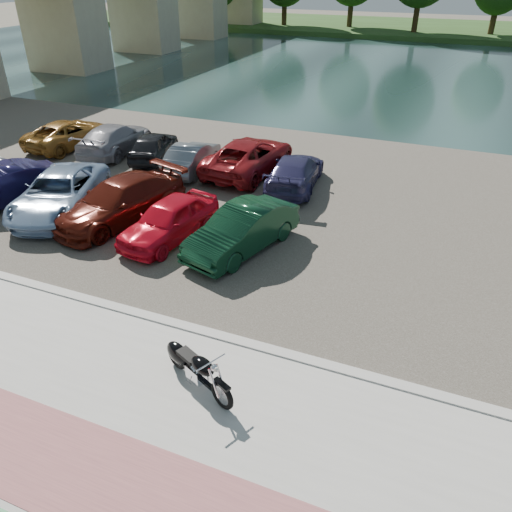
% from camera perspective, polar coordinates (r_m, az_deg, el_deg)
% --- Properties ---
extents(ground, '(200.00, 200.00, 0.00)m').
position_cam_1_polar(ground, '(11.76, -9.72, -14.83)').
color(ground, '#595447').
rests_on(ground, ground).
extents(promenade, '(60.00, 6.00, 0.10)m').
position_cam_1_polar(promenade, '(11.17, -12.50, -17.91)').
color(promenade, '#B3B1A9').
rests_on(promenade, ground).
extents(pink_path, '(60.00, 2.00, 0.01)m').
position_cam_1_polar(pink_path, '(10.44, -17.42, -23.09)').
color(pink_path, '#905155').
rests_on(pink_path, promenade).
extents(kerb, '(60.00, 0.30, 0.14)m').
position_cam_1_polar(kerb, '(12.96, -5.16, -8.91)').
color(kerb, '#B3B1A9').
rests_on(kerb, ground).
extents(parking_lot, '(60.00, 18.00, 0.04)m').
position_cam_1_polar(parking_lot, '(20.19, 6.56, 6.20)').
color(parking_lot, '#3D3A32').
rests_on(parking_lot, ground).
extents(river, '(120.00, 40.00, 0.00)m').
position_cam_1_polar(river, '(47.74, 17.29, 19.32)').
color(river, '#192E2D').
rests_on(river, ground).
extents(far_bank, '(120.00, 24.00, 0.60)m').
position_cam_1_polar(far_bank, '(79.31, 20.57, 23.08)').
color(far_bank, '#244016').
rests_on(far_bank, ground).
extents(motorcycle, '(2.19, 1.18, 1.05)m').
position_cam_1_polar(motorcycle, '(11.43, -7.28, -12.27)').
color(motorcycle, black).
rests_on(motorcycle, promenade).
extents(car_1, '(3.23, 4.90, 1.53)m').
position_cam_1_polar(car_1, '(21.74, -27.03, 7.04)').
color(car_1, '#141136').
rests_on(car_1, parking_lot).
extents(car_2, '(4.12, 5.89, 1.49)m').
position_cam_1_polar(car_2, '(20.31, -21.55, 6.72)').
color(car_2, '#86A1C2').
rests_on(car_2, parking_lot).
extents(car_3, '(3.50, 5.66, 1.53)m').
position_cam_1_polar(car_3, '(18.86, -15.29, 6.08)').
color(car_3, '#4D130B').
rests_on(car_3, parking_lot).
extents(car_4, '(2.27, 4.33, 1.41)m').
position_cam_1_polar(car_4, '(17.22, -9.87, 4.11)').
color(car_4, red).
rests_on(car_4, parking_lot).
extents(car_5, '(2.69, 4.68, 1.46)m').
position_cam_1_polar(car_5, '(16.26, -1.58, 3.02)').
color(car_5, '#0D321D').
rests_on(car_5, parking_lot).
extents(car_6, '(2.62, 5.00, 1.34)m').
position_cam_1_polar(car_6, '(27.99, -20.60, 12.98)').
color(car_6, '#8E5E20').
rests_on(car_6, parking_lot).
extents(car_7, '(2.47, 5.10, 1.43)m').
position_cam_1_polar(car_7, '(26.28, -15.83, 12.79)').
color(car_7, '#96959D').
rests_on(car_7, parking_lot).
extents(car_8, '(2.53, 4.19, 1.33)m').
position_cam_1_polar(car_8, '(24.92, -11.62, 12.26)').
color(car_8, black).
rests_on(car_8, parking_lot).
extents(car_9, '(1.76, 4.07, 1.30)m').
position_cam_1_polar(car_9, '(23.12, -7.32, 11.15)').
color(car_9, slate).
rests_on(car_9, parking_lot).
extents(car_10, '(2.88, 5.62, 1.52)m').
position_cam_1_polar(car_10, '(22.76, -0.81, 11.37)').
color(car_10, maroon).
rests_on(car_10, parking_lot).
extents(car_11, '(2.44, 4.86, 1.36)m').
position_cam_1_polar(car_11, '(21.22, 4.47, 9.58)').
color(car_11, navy).
rests_on(car_11, parking_lot).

